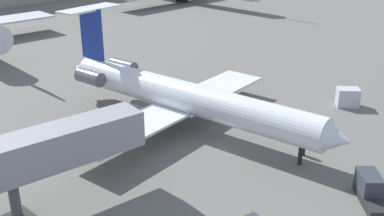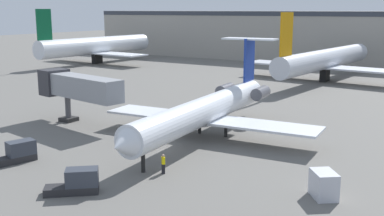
{
  "view_description": "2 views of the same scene",
  "coord_description": "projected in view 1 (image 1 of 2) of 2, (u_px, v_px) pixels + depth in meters",
  "views": [
    {
      "loc": [
        -29.56,
        -22.68,
        18.86
      ],
      "look_at": [
        0.12,
        4.26,
        2.42
      ],
      "focal_mm": 43.98,
      "sensor_mm": 36.0,
      "label": 1
    },
    {
      "loc": [
        25.33,
        -36.24,
        13.56
      ],
      "look_at": [
        -1.92,
        6.43,
        2.94
      ],
      "focal_mm": 43.87,
      "sensor_mm": 36.0,
      "label": 2
    }
  ],
  "objects": [
    {
      "name": "ground_crew_marshaller",
      "position": [
        303.0,
        146.0,
        39.65
      ],
      "size": [
        0.47,
        0.46,
        1.69
      ],
      "color": "black",
      "rests_on": "ground_plane"
    },
    {
      "name": "jet_bridge",
      "position": [
        36.0,
        154.0,
        30.44
      ],
      "size": [
        13.53,
        4.96,
        6.24
      ],
      "color": "gray",
      "rests_on": "ground_plane"
    },
    {
      "name": "regional_jet",
      "position": [
        180.0,
        95.0,
        44.31
      ],
      "size": [
        24.34,
        31.66,
        10.06
      ],
      "color": "silver",
      "rests_on": "ground_plane"
    },
    {
      "name": "baggage_tug_trailing",
      "position": [
        370.0,
        190.0,
        33.33
      ],
      "size": [
        3.94,
        3.68,
        1.9
      ],
      "color": "#262628",
      "rests_on": "ground_plane"
    },
    {
      "name": "cargo_container_uld",
      "position": [
        348.0,
        97.0,
        49.82
      ],
      "size": [
        2.62,
        2.73,
        1.99
      ],
      "color": "silver",
      "rests_on": "ground_plane"
    },
    {
      "name": "ground_plane",
      "position": [
        227.0,
        146.0,
        41.53
      ],
      "size": [
        400.0,
        400.0,
        0.1
      ],
      "primitive_type": "cube",
      "color": "#66635E"
    }
  ]
}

